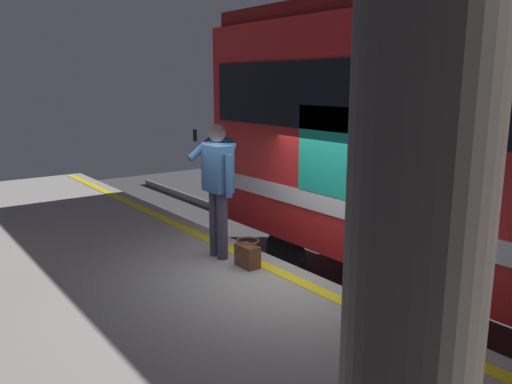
# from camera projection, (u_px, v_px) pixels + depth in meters

# --- Properties ---
(ground_plane) EXTENTS (24.46, 24.46, 0.00)m
(ground_plane) POSITION_uv_depth(u_px,v_px,m) (295.00, 343.00, 6.59)
(ground_plane) COLOR #3D3D3F
(platform) EXTENTS (16.31, 4.03, 1.02)m
(platform) POSITION_uv_depth(u_px,v_px,m) (147.00, 355.00, 5.31)
(platform) COLOR gray
(platform) RESTS_ON ground
(safety_line) EXTENTS (15.98, 0.16, 0.01)m
(safety_line) POSITION_uv_depth(u_px,v_px,m) (278.00, 271.00, 6.20)
(safety_line) COLOR yellow
(safety_line) RESTS_ON platform
(track_rail_near) EXTENTS (21.20, 0.08, 0.16)m
(track_rail_near) POSITION_uv_depth(u_px,v_px,m) (370.00, 308.00, 7.39)
(track_rail_near) COLOR slate
(track_rail_near) RESTS_ON ground
(track_rail_far) EXTENTS (21.20, 0.08, 0.16)m
(track_rail_far) POSITION_uv_depth(u_px,v_px,m) (431.00, 285.00, 8.22)
(track_rail_far) COLOR slate
(track_rail_far) RESTS_ON ground
(passenger) EXTENTS (0.57, 0.55, 1.72)m
(passenger) POSITION_uv_depth(u_px,v_px,m) (218.00, 180.00, 6.51)
(passenger) COLOR #383347
(passenger) RESTS_ON platform
(handbag) EXTENTS (0.32, 0.29, 0.34)m
(handbag) POSITION_uv_depth(u_px,v_px,m) (247.00, 254.00, 6.34)
(handbag) COLOR #59331E
(handbag) RESTS_ON platform
(station_column) EXTENTS (0.32, 0.32, 3.45)m
(station_column) POSITION_uv_depth(u_px,v_px,m) (413.00, 308.00, 1.19)
(station_column) COLOR #38332D
(station_column) RESTS_ON platform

